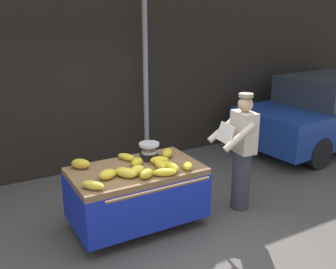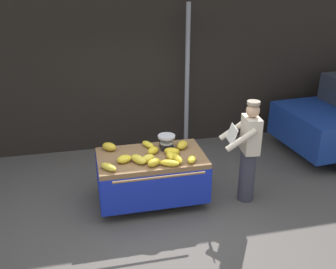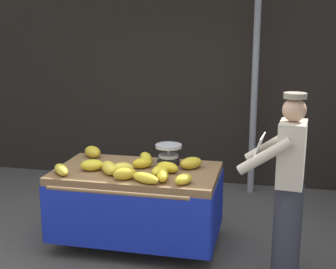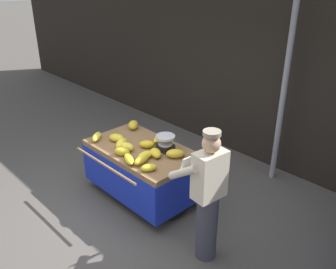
{
  "view_description": "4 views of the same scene",
  "coord_description": "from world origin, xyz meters",
  "px_view_note": "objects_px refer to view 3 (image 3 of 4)",
  "views": [
    {
      "loc": [
        -1.99,
        -3.68,
        2.73
      ],
      "look_at": [
        0.38,
        0.52,
        1.22
      ],
      "focal_mm": 40.84,
      "sensor_mm": 36.0,
      "label": 1
    },
    {
      "loc": [
        -1.05,
        -4.87,
        3.56
      ],
      "look_at": [
        0.18,
        0.54,
        1.16
      ],
      "focal_mm": 41.39,
      "sensor_mm": 36.0,
      "label": 2
    },
    {
      "loc": [
        1.22,
        -3.89,
        2.24
      ],
      "look_at": [
        0.23,
        0.51,
        1.22
      ],
      "focal_mm": 49.22,
      "sensor_mm": 36.0,
      "label": 3
    },
    {
      "loc": [
        3.67,
        -2.57,
        3.37
      ],
      "look_at": [
        0.33,
        0.63,
        1.16
      ],
      "focal_mm": 39.6,
      "sensor_mm": 36.0,
      "label": 4
    }
  ],
  "objects_px": {
    "banana_bunch_11": "(184,179)",
    "banana_bunch_6": "(145,178)",
    "street_pole": "(255,88)",
    "banana_bunch_10": "(109,168)",
    "banana_cart": "(137,190)",
    "weighing_scale": "(169,155)",
    "banana_bunch_12": "(163,175)",
    "banana_bunch_2": "(122,169)",
    "banana_bunch_3": "(92,165)",
    "banana_bunch_5": "(159,171)",
    "banana_bunch_13": "(142,163)",
    "banana_bunch_1": "(125,174)",
    "banana_bunch_4": "(146,157)",
    "vendor_person": "(288,185)",
    "banana_bunch_8": "(61,170)",
    "banana_bunch_7": "(191,163)",
    "banana_bunch_0": "(167,167)",
    "banana_bunch_9": "(93,152)"
  },
  "relations": [
    {
      "from": "banana_bunch_11",
      "to": "banana_bunch_6",
      "type": "bearing_deg",
      "value": -172.72
    },
    {
      "from": "street_pole",
      "to": "banana_bunch_10",
      "type": "height_order",
      "value": "street_pole"
    },
    {
      "from": "banana_cart",
      "to": "banana_bunch_11",
      "type": "height_order",
      "value": "banana_bunch_11"
    },
    {
      "from": "weighing_scale",
      "to": "banana_bunch_12",
      "type": "xyz_separation_m",
      "value": [
        0.05,
        -0.49,
        -0.06
      ]
    },
    {
      "from": "banana_bunch_2",
      "to": "banana_bunch_6",
      "type": "relative_size",
      "value": 0.74
    },
    {
      "from": "banana_bunch_3",
      "to": "banana_bunch_5",
      "type": "height_order",
      "value": "banana_bunch_3"
    },
    {
      "from": "banana_bunch_13",
      "to": "banana_bunch_2",
      "type": "bearing_deg",
      "value": -114.49
    },
    {
      "from": "banana_bunch_10",
      "to": "banana_bunch_11",
      "type": "xyz_separation_m",
      "value": [
        0.79,
        -0.15,
        -0.01
      ]
    },
    {
      "from": "banana_bunch_1",
      "to": "banana_bunch_4",
      "type": "relative_size",
      "value": 0.8
    },
    {
      "from": "weighing_scale",
      "to": "street_pole",
      "type": "bearing_deg",
      "value": 64.88
    },
    {
      "from": "street_pole",
      "to": "banana_bunch_1",
      "type": "relative_size",
      "value": 12.99
    },
    {
      "from": "vendor_person",
      "to": "banana_bunch_13",
      "type": "bearing_deg",
      "value": 166.75
    },
    {
      "from": "banana_bunch_13",
      "to": "banana_bunch_6",
      "type": "bearing_deg",
      "value": -70.98
    },
    {
      "from": "banana_bunch_5",
      "to": "banana_bunch_11",
      "type": "relative_size",
      "value": 1.19
    },
    {
      "from": "banana_bunch_4",
      "to": "banana_bunch_6",
      "type": "xyz_separation_m",
      "value": [
        0.19,
        -0.73,
        0.0
      ]
    },
    {
      "from": "banana_bunch_3",
      "to": "banana_bunch_13",
      "type": "bearing_deg",
      "value": 21.97
    },
    {
      "from": "banana_bunch_13",
      "to": "banana_bunch_8",
      "type": "bearing_deg",
      "value": -152.09
    },
    {
      "from": "weighing_scale",
      "to": "banana_bunch_3",
      "type": "bearing_deg",
      "value": -155.55
    },
    {
      "from": "banana_bunch_1",
      "to": "banana_bunch_3",
      "type": "distance_m",
      "value": 0.47
    },
    {
      "from": "weighing_scale",
      "to": "banana_bunch_7",
      "type": "bearing_deg",
      "value": -10.59
    },
    {
      "from": "banana_bunch_0",
      "to": "vendor_person",
      "type": "xyz_separation_m",
      "value": [
        1.18,
        -0.26,
        -0.01
      ]
    },
    {
      "from": "banana_bunch_6",
      "to": "banana_bunch_7",
      "type": "distance_m",
      "value": 0.65
    },
    {
      "from": "street_pole",
      "to": "banana_bunch_11",
      "type": "bearing_deg",
      "value": -103.39
    },
    {
      "from": "street_pole",
      "to": "banana_bunch_8",
      "type": "distance_m",
      "value": 2.94
    },
    {
      "from": "banana_bunch_5",
      "to": "banana_bunch_7",
      "type": "distance_m",
      "value": 0.41
    },
    {
      "from": "banana_cart",
      "to": "banana_bunch_0",
      "type": "distance_m",
      "value": 0.44
    },
    {
      "from": "banana_bunch_3",
      "to": "banana_bunch_8",
      "type": "height_order",
      "value": "banana_bunch_3"
    },
    {
      "from": "street_pole",
      "to": "banana_bunch_10",
      "type": "bearing_deg",
      "value": -122.04
    },
    {
      "from": "banana_cart",
      "to": "banana_bunch_4",
      "type": "bearing_deg",
      "value": 88.25
    },
    {
      "from": "banana_bunch_2",
      "to": "vendor_person",
      "type": "distance_m",
      "value": 1.6
    },
    {
      "from": "banana_cart",
      "to": "banana_bunch_2",
      "type": "relative_size",
      "value": 7.72
    },
    {
      "from": "street_pole",
      "to": "banana_bunch_9",
      "type": "relative_size",
      "value": 11.54
    },
    {
      "from": "banana_cart",
      "to": "banana_bunch_12",
      "type": "height_order",
      "value": "banana_bunch_12"
    },
    {
      "from": "banana_bunch_1",
      "to": "banana_bunch_8",
      "type": "bearing_deg",
      "value": 178.25
    },
    {
      "from": "banana_bunch_9",
      "to": "banana_bunch_10",
      "type": "relative_size",
      "value": 0.88
    },
    {
      "from": "banana_cart",
      "to": "banana_bunch_4",
      "type": "relative_size",
      "value": 5.96
    },
    {
      "from": "banana_cart",
      "to": "weighing_scale",
      "type": "relative_size",
      "value": 6.1
    },
    {
      "from": "weighing_scale",
      "to": "banana_bunch_10",
      "type": "distance_m",
      "value": 0.66
    },
    {
      "from": "banana_bunch_7",
      "to": "banana_bunch_11",
      "type": "relative_size",
      "value": 1.25
    },
    {
      "from": "banana_bunch_4",
      "to": "vendor_person",
      "type": "height_order",
      "value": "vendor_person"
    },
    {
      "from": "banana_bunch_2",
      "to": "banana_bunch_4",
      "type": "height_order",
      "value": "banana_bunch_2"
    },
    {
      "from": "banana_bunch_3",
      "to": "banana_bunch_7",
      "type": "height_order",
      "value": "banana_bunch_7"
    },
    {
      "from": "banana_bunch_4",
      "to": "banana_bunch_6",
      "type": "height_order",
      "value": "banana_bunch_6"
    },
    {
      "from": "banana_cart",
      "to": "banana_bunch_7",
      "type": "height_order",
      "value": "banana_bunch_7"
    },
    {
      "from": "weighing_scale",
      "to": "banana_bunch_3",
      "type": "distance_m",
      "value": 0.81
    },
    {
      "from": "banana_cart",
      "to": "banana_bunch_7",
      "type": "distance_m",
      "value": 0.63
    },
    {
      "from": "banana_bunch_10",
      "to": "banana_bunch_0",
      "type": "bearing_deg",
      "value": 17.36
    },
    {
      "from": "weighing_scale",
      "to": "banana_bunch_9",
      "type": "distance_m",
      "value": 0.93
    },
    {
      "from": "banana_bunch_2",
      "to": "banana_bunch_4",
      "type": "bearing_deg",
      "value": 80.2
    },
    {
      "from": "banana_bunch_0",
      "to": "banana_bunch_2",
      "type": "xyz_separation_m",
      "value": [
        -0.42,
        -0.19,
        0.01
      ]
    }
  ]
}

